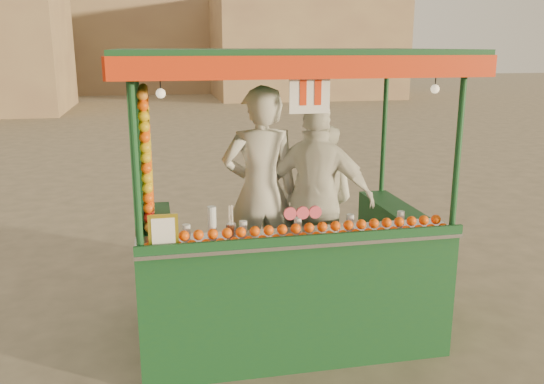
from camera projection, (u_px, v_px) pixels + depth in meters
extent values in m
plane|color=brown|center=(234.00, 325.00, 5.37)|extent=(90.00, 90.00, 0.00)
cube|color=#9F855A|center=(304.00, 47.00, 28.88)|extent=(9.00, 6.00, 5.00)
cube|color=#9F855A|center=(125.00, 28.00, 32.55)|extent=(14.00, 7.00, 7.00)
cube|color=#113E20|center=(283.00, 313.00, 5.28)|extent=(2.54, 1.56, 0.29)
cylinder|color=black|center=(187.00, 319.00, 5.10)|extent=(0.35, 0.10, 0.35)
cylinder|color=black|center=(373.00, 302.00, 5.44)|extent=(0.35, 0.10, 0.35)
cube|color=#113E20|center=(301.00, 287.00, 4.54)|extent=(2.54, 0.29, 0.78)
cube|color=#113E20|center=(156.00, 264.00, 5.01)|extent=(0.29, 1.27, 0.78)
cube|color=#113E20|center=(395.00, 246.00, 5.46)|extent=(0.29, 1.27, 0.78)
cube|color=#B2B2B7|center=(301.00, 237.00, 4.47)|extent=(2.54, 0.45, 0.03)
cylinder|color=#113E20|center=(135.00, 163.00, 3.94)|extent=(0.05, 0.05, 1.37)
cylinder|color=#113E20|center=(458.00, 150.00, 4.42)|extent=(0.05, 0.05, 1.37)
cylinder|color=#113E20|center=(139.00, 133.00, 5.33)|extent=(0.05, 0.05, 1.37)
cylinder|color=#113E20|center=(384.00, 125.00, 5.81)|extent=(0.05, 0.05, 1.37)
cube|color=#113E20|center=(284.00, 54.00, 4.70)|extent=(2.73, 1.76, 0.08)
cube|color=red|center=(313.00, 67.00, 3.88)|extent=(2.73, 0.04, 0.16)
cube|color=red|center=(264.00, 61.00, 5.55)|extent=(2.73, 0.04, 0.16)
cube|color=red|center=(113.00, 65.00, 4.45)|extent=(0.04, 1.76, 0.16)
cube|color=red|center=(436.00, 63.00, 4.99)|extent=(0.04, 1.76, 0.16)
cylinder|color=#E84658|center=(303.00, 213.00, 4.29)|extent=(0.10, 0.02, 0.10)
cube|color=yellow|center=(163.00, 233.00, 4.10)|extent=(0.21, 0.02, 0.27)
cube|color=white|center=(310.00, 93.00, 4.00)|extent=(0.29, 0.01, 0.29)
sphere|color=#FFE5B2|center=(161.00, 93.00, 3.93)|extent=(0.07, 0.07, 0.07)
sphere|color=#FFE5B2|center=(435.00, 89.00, 4.33)|extent=(0.07, 0.07, 0.07)
imported|color=beige|center=(261.00, 192.00, 5.20)|extent=(0.70, 0.46, 1.92)
imported|color=silver|center=(318.00, 204.00, 5.50)|extent=(0.94, 0.88, 1.55)
imported|color=white|center=(317.00, 199.00, 5.22)|extent=(1.13, 0.84, 1.78)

